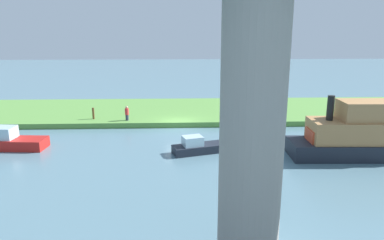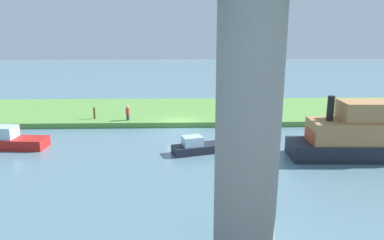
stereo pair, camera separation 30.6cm
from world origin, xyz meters
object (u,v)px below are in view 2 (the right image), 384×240
at_px(skiff_small, 197,147).
at_px(motorboat_white, 11,140).
at_px(bridge_pylon, 248,125).
at_px(mooring_post, 94,113).
at_px(riverboat_paddlewheel, 357,135).
at_px(person_on_bank, 128,113).

distance_m(skiff_small, motorboat_white, 14.35).
height_order(bridge_pylon, mooring_post, bridge_pylon).
relative_size(skiff_small, motorboat_white, 0.80).
relative_size(bridge_pylon, riverboat_paddlewheel, 1.23).
xyz_separation_m(mooring_post, riverboat_paddlewheel, (-20.72, 10.00, 0.60)).
distance_m(mooring_post, riverboat_paddlewheel, 23.01).
bearing_deg(person_on_bank, riverboat_paddlewheel, 151.90).
relative_size(person_on_bank, skiff_small, 0.34).
relative_size(riverboat_paddlewheel, motorboat_white, 1.69).
xyz_separation_m(bridge_pylon, motorboat_white, (15.59, -13.93, -4.80)).
relative_size(person_on_bank, motorboat_white, 0.27).
distance_m(mooring_post, skiff_small, 12.95).
relative_size(riverboat_paddlewheel, skiff_small, 2.12).
bearing_deg(person_on_bank, mooring_post, -12.00).
height_order(person_on_bank, skiff_small, person_on_bank).
bearing_deg(motorboat_white, mooring_post, -123.40).
xyz_separation_m(person_on_bank, riverboat_paddlewheel, (-17.42, 9.30, 0.44)).
bearing_deg(riverboat_paddlewheel, motorboat_white, -6.38).
bearing_deg(riverboat_paddlewheel, bridge_pylon, 48.39).
bearing_deg(mooring_post, riverboat_paddlewheel, 154.23).
bearing_deg(person_on_bank, motorboat_white, 38.82).
relative_size(mooring_post, motorboat_white, 0.21).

